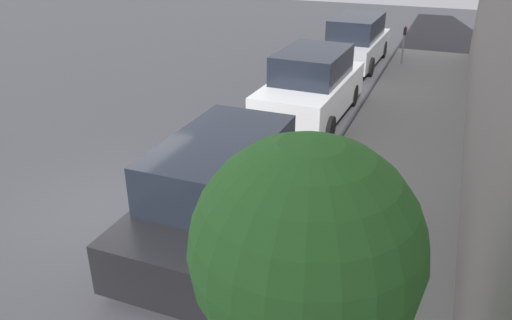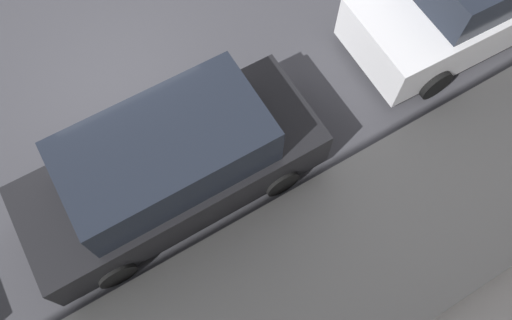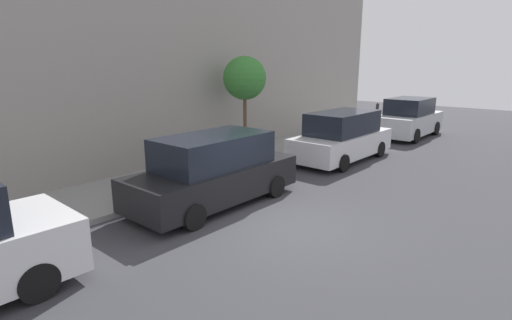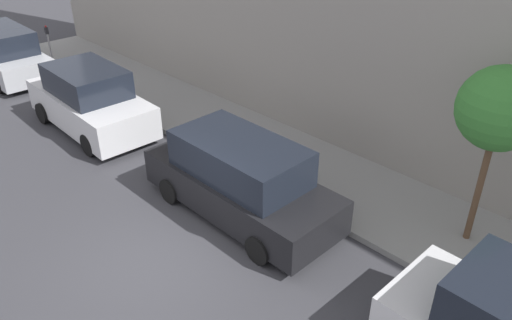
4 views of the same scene
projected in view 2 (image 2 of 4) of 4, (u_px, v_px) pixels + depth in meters
name	position (u px, v px, depth m)	size (l,w,h in m)	color
ground_plane	(120.00, 88.00, 9.59)	(60.00, 60.00, 0.00)	#38383D
sidewalk	(249.00, 319.00, 7.77)	(2.92, 32.00, 0.15)	gray
parked_minivan_third	(171.00, 166.00, 7.91)	(2.02, 4.90, 1.90)	black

